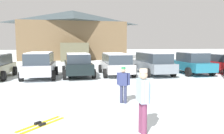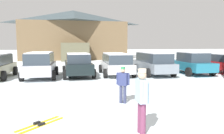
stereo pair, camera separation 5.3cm
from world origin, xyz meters
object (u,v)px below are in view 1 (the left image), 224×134
object	(u,v)px
parked_grey_wagon	(153,62)
skier_adult_in_blue_parka	(143,97)
parked_teal_hatchback	(191,63)
ski_lodge	(73,34)
parked_silver_wagon	(40,64)
parked_black_sedan	(78,65)
skier_teen_in_navy_coat	(123,83)
parked_white_suv	(116,63)
pair_of_skis	(41,124)

from	to	relation	value
parked_grey_wagon	skier_adult_in_blue_parka	size ratio (longest dim) A/B	2.89
parked_teal_hatchback	skier_adult_in_blue_parka	xyz separation A→B (m)	(-7.03, -10.00, 0.11)
ski_lodge	skier_adult_in_blue_parka	xyz separation A→B (m)	(1.80, -29.66, -2.78)
parked_grey_wagon	skier_adult_in_blue_parka	bearing A→B (deg)	-111.67
parked_grey_wagon	parked_teal_hatchback	xyz separation A→B (m)	(2.96, -0.25, -0.06)
parked_silver_wagon	parked_grey_wagon	bearing A→B (deg)	2.72
skier_adult_in_blue_parka	parked_black_sedan	bearing A→B (deg)	98.12
parked_silver_wagon	parked_teal_hatchback	size ratio (longest dim) A/B	0.97
parked_teal_hatchback	skier_teen_in_navy_coat	bearing A→B (deg)	-134.00
parked_grey_wagon	parked_teal_hatchback	distance (m)	2.97
parked_white_suv	parked_teal_hatchback	distance (m)	5.74
parked_teal_hatchback	skier_adult_in_blue_parka	bearing A→B (deg)	-125.10
pair_of_skis	skier_teen_in_navy_coat	bearing A→B (deg)	33.14
parked_black_sedan	skier_teen_in_navy_coat	world-z (taller)	parked_black_sedan
parked_white_suv	skier_adult_in_blue_parka	distance (m)	10.47
parked_white_suv	skier_teen_in_navy_coat	bearing A→B (deg)	-98.72
parked_silver_wagon	parked_black_sedan	bearing A→B (deg)	6.42
parked_black_sedan	parked_teal_hatchback	distance (m)	8.48
skier_adult_in_blue_parka	skier_teen_in_navy_coat	bearing A→B (deg)	86.98
parked_silver_wagon	parked_teal_hatchback	world-z (taller)	parked_silver_wagon
parked_black_sedan	parked_white_suv	distance (m)	2.76
pair_of_skis	parked_teal_hatchback	bearing A→B (deg)	42.76
ski_lodge	skier_adult_in_blue_parka	distance (m)	29.85
parked_teal_hatchback	skier_teen_in_navy_coat	world-z (taller)	parked_teal_hatchback
pair_of_skis	parked_silver_wagon	bearing A→B (deg)	98.26
parked_grey_wagon	skier_teen_in_navy_coat	size ratio (longest dim) A/B	3.43
parked_white_suv	pair_of_skis	size ratio (longest dim) A/B	3.47
parked_black_sedan	parked_teal_hatchback	xyz separation A→B (m)	(8.48, -0.14, 0.01)
skier_teen_in_navy_coat	skier_adult_in_blue_parka	bearing A→B (deg)	-93.02
ski_lodge	skier_adult_in_blue_parka	world-z (taller)	ski_lodge
parked_black_sedan	parked_white_suv	size ratio (longest dim) A/B	0.96
parked_black_sedan	parked_grey_wagon	size ratio (longest dim) A/B	0.88
ski_lodge	pair_of_skis	xyz separation A→B (m)	(-0.85, -28.61, -3.71)
parked_grey_wagon	parked_teal_hatchback	bearing A→B (deg)	-4.75
parked_teal_hatchback	skier_teen_in_navy_coat	distance (m)	9.90
ski_lodge	parked_black_sedan	world-z (taller)	ski_lodge
parked_grey_wagon	parked_white_suv	bearing A→B (deg)	177.05
parked_silver_wagon	parked_white_suv	world-z (taller)	parked_silver_wagon
parked_silver_wagon	parked_grey_wagon	distance (m)	8.00
ski_lodge	pair_of_skis	world-z (taller)	ski_lodge
parked_white_suv	pair_of_skis	distance (m)	10.17
parked_silver_wagon	skier_teen_in_navy_coat	distance (m)	8.09
skier_teen_in_navy_coat	parked_silver_wagon	bearing A→B (deg)	120.27
pair_of_skis	skier_adult_in_blue_parka	bearing A→B (deg)	-21.74
parked_grey_wagon	parked_teal_hatchback	world-z (taller)	parked_teal_hatchback
parked_silver_wagon	parked_black_sedan	xyz separation A→B (m)	(2.48, 0.28, -0.10)
parked_white_suv	parked_grey_wagon	distance (m)	2.77
skier_teen_in_navy_coat	skier_adult_in_blue_parka	world-z (taller)	skier_adult_in_blue_parka
ski_lodge	skier_teen_in_navy_coat	bearing A→B (deg)	-85.83
parked_teal_hatchback	parked_black_sedan	bearing A→B (deg)	179.02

